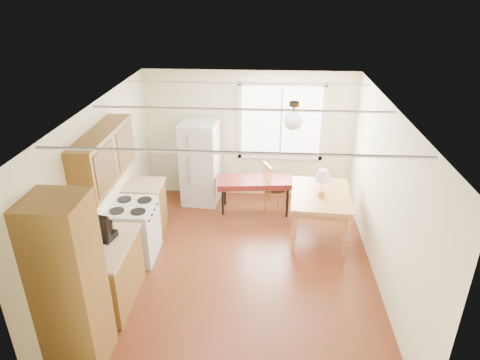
# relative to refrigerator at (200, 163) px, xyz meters

# --- Properties ---
(room_shell) EXTENTS (4.60, 5.60, 2.62)m
(room_shell) POSITION_rel_refrigerator_xyz_m (0.92, -2.12, 0.44)
(room_shell) COLOR #4C1E0F
(room_shell) RESTS_ON ground
(kitchen_run) EXTENTS (0.65, 3.40, 2.20)m
(kitchen_run) POSITION_rel_refrigerator_xyz_m (-0.80, -2.75, 0.03)
(kitchen_run) COLOR brown
(kitchen_run) RESTS_ON ground
(window_unit) EXTENTS (1.64, 0.05, 1.51)m
(window_unit) POSITION_rel_refrigerator_xyz_m (1.52, 0.35, 0.74)
(window_unit) COLOR white
(window_unit) RESTS_ON room_shell
(pendant_light) EXTENTS (0.26, 0.26, 0.40)m
(pendant_light) POSITION_rel_refrigerator_xyz_m (1.62, -1.72, 1.43)
(pendant_light) COLOR #2F2315
(pendant_light) RESTS_ON room_shell
(refrigerator) EXTENTS (0.73, 0.73, 1.62)m
(refrigerator) POSITION_rel_refrigerator_xyz_m (0.00, 0.00, 0.00)
(refrigerator) COLOR silver
(refrigerator) RESTS_ON ground
(bench) EXTENTS (1.46, 0.67, 0.65)m
(bench) POSITION_rel_refrigerator_xyz_m (1.07, -0.34, -0.23)
(bench) COLOR #5E1616
(bench) RESTS_ON ground
(dining_table) EXTENTS (1.04, 1.34, 0.80)m
(dining_table) POSITION_rel_refrigerator_xyz_m (2.17, -1.12, -0.12)
(dining_table) COLOR #A77440
(dining_table) RESTS_ON ground
(chair) EXTENTS (0.47, 0.47, 0.95)m
(chair) POSITION_rel_refrigerator_xyz_m (1.36, -0.33, -0.27)
(chair) COLOR #A77440
(chair) RESTS_ON ground
(table_lamp) EXTENTS (0.27, 0.27, 0.46)m
(table_lamp) POSITION_rel_refrigerator_xyz_m (2.17, -1.20, 0.32)
(table_lamp) COLOR gold
(table_lamp) RESTS_ON dining_table
(coffee_maker) EXTENTS (0.25, 0.30, 0.40)m
(coffee_maker) POSITION_rel_refrigerator_xyz_m (-0.80, -2.85, 0.23)
(coffee_maker) COLOR black
(coffee_maker) RESTS_ON kitchen_run
(kettle) EXTENTS (0.11, 0.11, 0.20)m
(kettle) POSITION_rel_refrigerator_xyz_m (-0.87, -2.68, 0.17)
(kettle) COLOR red
(kettle) RESTS_ON kitchen_run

